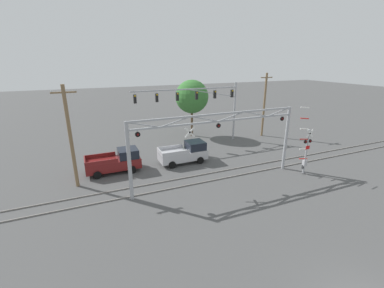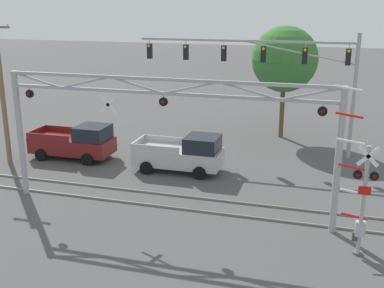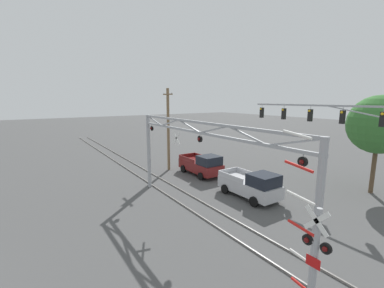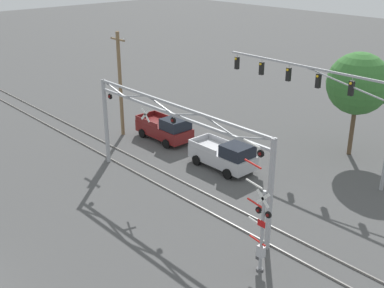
% 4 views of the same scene
% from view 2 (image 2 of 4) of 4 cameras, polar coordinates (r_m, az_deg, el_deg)
% --- Properties ---
extents(rail_track_near, '(80.00, 0.08, 0.10)m').
position_cam_2_polar(rail_track_near, '(22.30, -2.94, -7.47)').
color(rail_track_near, gray).
rests_on(rail_track_near, ground_plane).
extents(rail_track_far, '(80.00, 0.08, 0.10)m').
position_cam_2_polar(rail_track_far, '(23.55, -1.79, -6.11)').
color(rail_track_far, gray).
rests_on(rail_track_far, ground_plane).
extents(crossing_gantry, '(14.87, 0.30, 6.05)m').
position_cam_2_polar(crossing_gantry, '(20.72, -3.40, 2.62)').
color(crossing_gantry, '#9EA0A5').
rests_on(crossing_gantry, ground_plane).
extents(crossing_signal_mast, '(1.81, 0.35, 6.36)m').
position_cam_2_polar(crossing_signal_mast, '(18.62, 19.33, -6.18)').
color(crossing_signal_mast, '#9EA0A5').
rests_on(crossing_signal_mast, ground_plane).
extents(traffic_signal_span, '(13.33, 0.39, 7.43)m').
position_cam_2_polar(traffic_signal_span, '(29.67, 10.79, 9.08)').
color(traffic_signal_span, '#9EA0A5').
rests_on(traffic_signal_span, ground_plane).
extents(pickup_truck_lead, '(4.87, 2.29, 2.11)m').
position_cam_2_polar(pickup_truck_lead, '(26.66, -1.07, -1.18)').
color(pickup_truck_lead, '#B7B7BC').
rests_on(pickup_truck_lead, ground_plane).
extents(pickup_truck_following, '(4.94, 2.29, 2.11)m').
position_cam_2_polar(pickup_truck_following, '(29.67, -13.55, 0.20)').
color(pickup_truck_following, maroon).
rests_on(pickup_truck_following, ground_plane).
extents(utility_pole_left, '(1.80, 0.28, 8.38)m').
position_cam_2_polar(utility_pole_left, '(29.40, -21.61, 6.02)').
color(utility_pole_left, brown).
rests_on(utility_pole_left, ground_plane).
extents(background_tree_beyond_span, '(4.43, 4.43, 7.63)m').
position_cam_2_polar(background_tree_beyond_span, '(33.28, 10.94, 9.83)').
color(background_tree_beyond_span, brown).
rests_on(background_tree_beyond_span, ground_plane).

